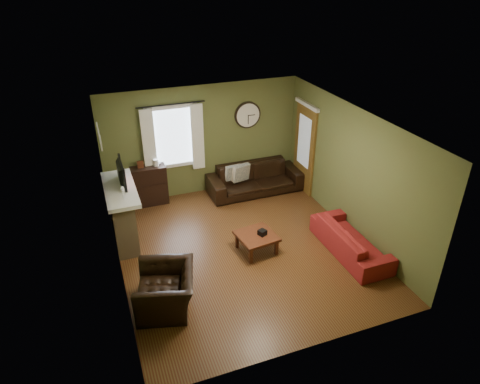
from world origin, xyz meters
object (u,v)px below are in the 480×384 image
object	(u,v)px
coffee_table	(256,243)
bookshelf	(150,186)
sofa_brown	(255,179)
sofa_red	(351,240)
armchair	(166,290)

from	to	relation	value
coffee_table	bookshelf	bearing A→B (deg)	121.69
sofa_brown	coffee_table	distance (m)	2.46
sofa_red	armchair	bearing A→B (deg)	93.47
bookshelf	armchair	size ratio (longest dim) A/B	0.90
bookshelf	coffee_table	bearing A→B (deg)	-58.31
sofa_red	coffee_table	xyz separation A→B (m)	(-1.68, 0.66, -0.09)
sofa_red	armchair	distance (m)	3.63
sofa_brown	sofa_red	bearing A→B (deg)	-75.31
sofa_brown	coffee_table	world-z (taller)	sofa_brown
armchair	sofa_brown	bearing A→B (deg)	153.38
bookshelf	armchair	xyz separation A→B (m)	(-0.36, -3.44, -0.13)
armchair	coffee_table	size ratio (longest dim) A/B	1.48
sofa_brown	bookshelf	bearing A→B (deg)	173.60
bookshelf	sofa_brown	bearing A→B (deg)	-6.40
bookshelf	sofa_red	xyz separation A→B (m)	(3.26, -3.22, -0.19)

